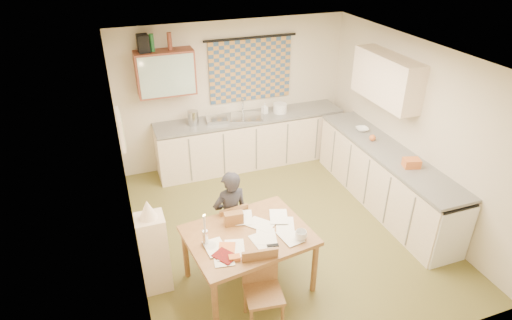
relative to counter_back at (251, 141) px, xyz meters
name	(u,v)px	position (x,y,z in m)	size (l,w,h in m)	color
floor	(282,228)	(-0.20, -1.95, -0.46)	(4.00, 4.50, 0.02)	brown
ceiling	(289,55)	(-0.20, -1.95, 2.06)	(4.00, 4.50, 0.02)	white
wall_back	(234,94)	(-0.20, 0.31, 0.80)	(4.00, 0.02, 2.50)	beige
wall_front	(388,266)	(-0.20, -4.21, 0.80)	(4.00, 0.02, 2.50)	beige
wall_left	(126,179)	(-2.21, -1.95, 0.80)	(0.02, 4.50, 2.50)	beige
wall_right	(413,129)	(1.81, -1.95, 0.80)	(0.02, 4.50, 2.50)	beige
window_blind	(250,70)	(0.10, 0.27, 1.20)	(1.45, 0.03, 1.05)	#304C6D
curtain_rod	(251,38)	(0.10, 0.25, 1.75)	(0.04, 0.04, 1.60)	black
wall_cabinet	(166,73)	(-1.35, 0.13, 1.35)	(0.90, 0.34, 0.70)	brown
wall_cabinet_glass	(167,76)	(-1.35, -0.04, 1.35)	(0.84, 0.02, 0.64)	#99B2A5
upper_cabinet_right	(386,79)	(1.63, -1.40, 1.40)	(0.34, 1.30, 0.70)	beige
framed_print	(120,129)	(-2.17, -1.55, 1.25)	(0.04, 0.50, 0.40)	beige
print_canvas	(123,129)	(-2.14, -1.55, 1.25)	(0.01, 0.42, 0.32)	silver
counter_back	(251,141)	(0.00, 0.00, 0.00)	(3.30, 0.62, 0.92)	beige
counter_right	(384,178)	(1.50, -1.87, 0.00)	(0.62, 2.95, 0.92)	beige
stove	(439,225)	(1.50, -3.09, -0.02)	(0.56, 0.56, 0.87)	white
sink	(247,119)	(-0.07, 0.00, 0.43)	(0.55, 0.45, 0.10)	silver
tap	(243,106)	(-0.08, 0.18, 0.61)	(0.03, 0.03, 0.28)	silver
dish_rack	(217,120)	(-0.60, 0.00, 0.50)	(0.35, 0.30, 0.06)	silver
kettle	(193,118)	(-1.00, 0.00, 0.59)	(0.18, 0.18, 0.24)	silver
mixing_bowl	(280,108)	(0.55, 0.00, 0.55)	(0.24, 0.24, 0.16)	white
soap_bottle	(265,108)	(0.28, 0.05, 0.57)	(0.11, 0.11, 0.19)	white
bowl	(362,129)	(1.50, -1.15, 0.49)	(0.24, 0.24, 0.05)	white
orange_bag	(412,163)	(1.50, -2.39, 0.53)	(0.22, 0.16, 0.12)	#CB662D
fruit_orange	(372,138)	(1.45, -1.52, 0.52)	(0.10, 0.10, 0.10)	#CB662D
speaker	(143,43)	(-1.63, 0.13, 1.83)	(0.16, 0.20, 0.26)	black
bottle_green	(152,43)	(-1.50, 0.13, 1.83)	(0.07, 0.07, 0.26)	#195926
bottle_brown	(170,41)	(-1.24, 0.13, 1.83)	(0.07, 0.07, 0.26)	brown
dining_table	(249,259)	(-1.00, -2.80, -0.07)	(1.49, 1.21, 0.75)	brown
chair_far	(230,237)	(-1.05, -2.20, -0.20)	(0.41, 0.41, 0.82)	brown
chair_near	(263,303)	(-1.04, -3.39, -0.18)	(0.44, 0.44, 0.86)	brown
person	(231,216)	(-1.04, -2.24, 0.18)	(0.50, 0.36, 1.26)	black
shelf_stand	(154,253)	(-2.04, -2.47, 0.06)	(0.32, 0.30, 1.02)	beige
lampshade	(148,209)	(-2.04, -2.47, 0.67)	(0.20, 0.20, 0.22)	beige
letter_rack	(234,218)	(-1.10, -2.57, 0.38)	(0.22, 0.10, 0.16)	brown
mug	(301,235)	(-0.47, -3.08, 0.35)	(0.16, 0.16, 0.11)	white
magazine	(219,261)	(-1.43, -3.13, 0.31)	(0.28, 0.30, 0.02)	#900604
book	(218,250)	(-1.40, -2.96, 0.31)	(0.26, 0.30, 0.02)	#CB662D
orange_box	(235,258)	(-1.27, -3.14, 0.32)	(0.12, 0.08, 0.04)	#CB662D
eyeglasses	(273,246)	(-0.81, -3.09, 0.31)	(0.13, 0.04, 0.02)	black
candle_holder	(205,237)	(-1.49, -2.80, 0.39)	(0.06, 0.06, 0.18)	silver
candle	(205,224)	(-1.50, -2.83, 0.59)	(0.02, 0.02, 0.22)	white
candle_flame	(205,215)	(-1.49, -2.83, 0.71)	(0.02, 0.02, 0.02)	#FFCC66
papers	(255,236)	(-0.94, -2.87, 0.31)	(1.15, 0.91, 0.02)	white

